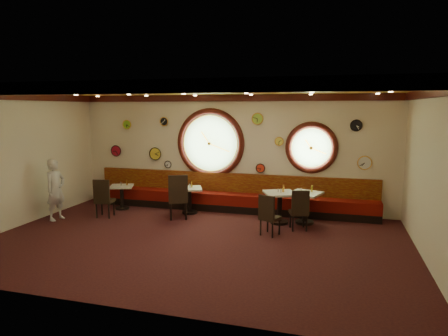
# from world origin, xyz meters

# --- Properties ---
(floor) EXTENTS (9.00, 6.00, 0.00)m
(floor) POSITION_xyz_m (0.00, 0.00, 0.00)
(floor) COLOR black
(floor) RESTS_ON ground
(ceiling) EXTENTS (9.00, 6.00, 0.02)m
(ceiling) POSITION_xyz_m (0.00, 0.00, 3.20)
(ceiling) COLOR #B07E31
(ceiling) RESTS_ON wall_back
(wall_back) EXTENTS (9.00, 0.02, 3.20)m
(wall_back) POSITION_xyz_m (0.00, 3.00, 1.60)
(wall_back) COLOR beige
(wall_back) RESTS_ON floor
(wall_front) EXTENTS (9.00, 0.02, 3.20)m
(wall_front) POSITION_xyz_m (0.00, -3.00, 1.60)
(wall_front) COLOR beige
(wall_front) RESTS_ON floor
(wall_left) EXTENTS (0.02, 6.00, 3.20)m
(wall_left) POSITION_xyz_m (-4.50, 0.00, 1.60)
(wall_left) COLOR beige
(wall_left) RESTS_ON floor
(wall_right) EXTENTS (0.02, 6.00, 3.20)m
(wall_right) POSITION_xyz_m (4.50, 0.00, 1.60)
(wall_right) COLOR beige
(wall_right) RESTS_ON floor
(molding_back) EXTENTS (9.00, 0.10, 0.18)m
(molding_back) POSITION_xyz_m (0.00, 2.95, 3.11)
(molding_back) COLOR #3A0F0A
(molding_back) RESTS_ON wall_back
(molding_front) EXTENTS (9.00, 0.10, 0.18)m
(molding_front) POSITION_xyz_m (0.00, -2.95, 3.11)
(molding_front) COLOR #3A0F0A
(molding_front) RESTS_ON wall_back
(molding_left) EXTENTS (0.10, 6.00, 0.18)m
(molding_left) POSITION_xyz_m (-4.45, 0.00, 3.11)
(molding_left) COLOR #3A0F0A
(molding_left) RESTS_ON wall_back
(molding_right) EXTENTS (0.10, 6.00, 0.18)m
(molding_right) POSITION_xyz_m (4.45, 0.00, 3.11)
(molding_right) COLOR #3A0F0A
(molding_right) RESTS_ON wall_back
(banquette_base) EXTENTS (8.00, 0.55, 0.20)m
(banquette_base) POSITION_xyz_m (0.00, 2.72, 0.10)
(banquette_base) COLOR black
(banquette_base) RESTS_ON floor
(banquette_seat) EXTENTS (8.00, 0.55, 0.30)m
(banquette_seat) POSITION_xyz_m (0.00, 2.72, 0.35)
(banquette_seat) COLOR #5B0B07
(banquette_seat) RESTS_ON banquette_base
(banquette_back) EXTENTS (8.00, 0.10, 0.55)m
(banquette_back) POSITION_xyz_m (0.00, 2.94, 0.75)
(banquette_back) COLOR #5B0B07
(banquette_back) RESTS_ON wall_back
(porthole_left_glass) EXTENTS (1.66, 0.02, 1.66)m
(porthole_left_glass) POSITION_xyz_m (-0.60, 3.00, 1.85)
(porthole_left_glass) COLOR #7CA965
(porthole_left_glass) RESTS_ON wall_back
(porthole_left_frame) EXTENTS (1.98, 0.18, 1.98)m
(porthole_left_frame) POSITION_xyz_m (-0.60, 2.98, 1.85)
(porthole_left_frame) COLOR #3A0F0A
(porthole_left_frame) RESTS_ON wall_back
(porthole_left_ring) EXTENTS (1.61, 0.03, 1.61)m
(porthole_left_ring) POSITION_xyz_m (-0.60, 2.95, 1.85)
(porthole_left_ring) COLOR gold
(porthole_left_ring) RESTS_ON wall_back
(porthole_right_glass) EXTENTS (1.10, 0.02, 1.10)m
(porthole_right_glass) POSITION_xyz_m (2.20, 3.00, 1.80)
(porthole_right_glass) COLOR #7CA965
(porthole_right_glass) RESTS_ON wall_back
(porthole_right_frame) EXTENTS (1.38, 0.18, 1.38)m
(porthole_right_frame) POSITION_xyz_m (2.20, 2.98, 1.80)
(porthole_right_frame) COLOR #3A0F0A
(porthole_right_frame) RESTS_ON wall_back
(porthole_right_ring) EXTENTS (1.09, 0.03, 1.09)m
(porthole_right_ring) POSITION_xyz_m (2.20, 2.95, 1.80)
(porthole_right_ring) COLOR gold
(porthole_right_ring) RESTS_ON wall_back
(wall_clock_0) EXTENTS (0.34, 0.03, 0.34)m
(wall_clock_0) POSITION_xyz_m (3.55, 2.96, 1.45)
(wall_clock_0) COLOR silver
(wall_clock_0) RESTS_ON wall_back
(wall_clock_1) EXTENTS (0.26, 0.03, 0.26)m
(wall_clock_1) POSITION_xyz_m (-3.20, 2.96, 2.35)
(wall_clock_1) COLOR #80C627
(wall_clock_1) RESTS_ON wall_back
(wall_clock_2) EXTENTS (0.22, 0.03, 0.22)m
(wall_clock_2) POSITION_xyz_m (1.35, 2.96, 1.95)
(wall_clock_2) COLOR #F3E351
(wall_clock_2) RESTS_ON wall_back
(wall_clock_3) EXTENTS (0.32, 0.03, 0.32)m
(wall_clock_3) POSITION_xyz_m (-3.60, 2.96, 1.55)
(wall_clock_3) COLOR #B61227
(wall_clock_3) RESTS_ON wall_back
(wall_clock_4) EXTENTS (0.20, 0.03, 0.20)m
(wall_clock_4) POSITION_xyz_m (-1.90, 2.96, 1.20)
(wall_clock_4) COLOR white
(wall_clock_4) RESTS_ON wall_back
(wall_clock_5) EXTENTS (0.30, 0.03, 0.30)m
(wall_clock_5) POSITION_xyz_m (0.75, 2.96, 2.55)
(wall_clock_5) COLOR #96CE40
(wall_clock_5) RESTS_ON wall_back
(wall_clock_6) EXTENTS (0.36, 0.03, 0.36)m
(wall_clock_6) POSITION_xyz_m (-2.30, 2.96, 1.50)
(wall_clock_6) COLOR yellow
(wall_clock_6) RESTS_ON wall_back
(wall_clock_7) EXTENTS (0.24, 0.03, 0.24)m
(wall_clock_7) POSITION_xyz_m (-2.00, 2.96, 2.45)
(wall_clock_7) COLOR black
(wall_clock_7) RESTS_ON wall_back
(wall_clock_8) EXTENTS (0.24, 0.03, 0.24)m
(wall_clock_8) POSITION_xyz_m (0.85, 2.96, 1.20)
(wall_clock_8) COLOR red
(wall_clock_8) RESTS_ON wall_back
(wall_clock_9) EXTENTS (0.28, 0.03, 0.28)m
(wall_clock_9) POSITION_xyz_m (3.30, 2.96, 2.40)
(wall_clock_9) COLOR black
(wall_clock_9) RESTS_ON wall_back
(table_a) EXTENTS (0.79, 0.79, 0.68)m
(table_a) POSITION_xyz_m (-2.95, 2.09, 0.43)
(table_a) COLOR black
(table_a) RESTS_ON floor
(table_b) EXTENTS (0.85, 0.85, 0.71)m
(table_b) POSITION_xyz_m (-0.94, 2.17, 0.45)
(table_b) COLOR black
(table_b) RESTS_ON floor
(table_c) EXTENTS (0.94, 0.94, 0.79)m
(table_c) POSITION_xyz_m (1.54, 1.88, 0.50)
(table_c) COLOR black
(table_c) RESTS_ON floor
(table_d) EXTENTS (0.90, 0.90, 0.79)m
(table_d) POSITION_xyz_m (2.15, 2.04, 0.50)
(table_d) COLOR black
(table_d) RESTS_ON floor
(chair_a) EXTENTS (0.49, 0.49, 0.63)m
(chair_a) POSITION_xyz_m (-2.93, 1.13, 0.58)
(chair_a) COLOR black
(chair_a) RESTS_ON floor
(chair_b) EXTENTS (0.64, 0.64, 0.72)m
(chair_b) POSITION_xyz_m (-1.01, 1.52, 0.67)
(chair_b) COLOR black
(chair_b) RESTS_ON floor
(chair_c) EXTENTS (0.51, 0.51, 0.58)m
(chair_c) POSITION_xyz_m (1.44, 0.81, 0.54)
(chair_c) COLOR black
(chair_c) RESTS_ON floor
(chair_d) EXTENTS (0.51, 0.51, 0.60)m
(chair_d) POSITION_xyz_m (2.07, 1.40, 0.56)
(chair_d) COLOR black
(chair_d) RESTS_ON floor
(condiment_a_salt) EXTENTS (0.03, 0.03, 0.09)m
(condiment_a_salt) POSITION_xyz_m (-2.98, 2.13, 0.72)
(condiment_a_salt) COLOR silver
(condiment_a_salt) RESTS_ON table_a
(condiment_b_salt) EXTENTS (0.03, 0.03, 0.09)m
(condiment_b_salt) POSITION_xyz_m (-0.97, 2.25, 0.76)
(condiment_b_salt) COLOR silver
(condiment_b_salt) RESTS_ON table_b
(condiment_c_salt) EXTENTS (0.03, 0.03, 0.09)m
(condiment_c_salt) POSITION_xyz_m (1.50, 1.87, 0.83)
(condiment_c_salt) COLOR silver
(condiment_c_salt) RESTS_ON table_c
(condiment_d_salt) EXTENTS (0.03, 0.03, 0.10)m
(condiment_d_salt) POSITION_xyz_m (2.04, 2.08, 0.83)
(condiment_d_salt) COLOR #BCBCC1
(condiment_d_salt) RESTS_ON table_d
(condiment_a_pepper) EXTENTS (0.04, 0.04, 0.11)m
(condiment_a_pepper) POSITION_xyz_m (-2.95, 2.06, 0.73)
(condiment_a_pepper) COLOR silver
(condiment_a_pepper) RESTS_ON table_a
(condiment_b_pepper) EXTENTS (0.04, 0.04, 0.11)m
(condiment_b_pepper) POSITION_xyz_m (-0.91, 2.15, 0.76)
(condiment_b_pepper) COLOR silver
(condiment_b_pepper) RESTS_ON table_b
(condiment_c_pepper) EXTENTS (0.04, 0.04, 0.10)m
(condiment_c_pepper) POSITION_xyz_m (1.58, 1.81, 0.84)
(condiment_c_pepper) COLOR silver
(condiment_c_pepper) RESTS_ON table_c
(condiment_d_pepper) EXTENTS (0.03, 0.03, 0.09)m
(condiment_d_pepper) POSITION_xyz_m (2.18, 1.98, 0.83)
(condiment_d_pepper) COLOR silver
(condiment_d_pepper) RESTS_ON table_d
(condiment_a_bottle) EXTENTS (0.05, 0.05, 0.15)m
(condiment_a_bottle) POSITION_xyz_m (-2.83, 2.18, 0.75)
(condiment_a_bottle) COLOR #C3862D
(condiment_a_bottle) RESTS_ON table_a
(condiment_b_bottle) EXTENTS (0.05, 0.05, 0.16)m
(condiment_b_bottle) POSITION_xyz_m (-0.90, 2.22, 0.79)
(condiment_b_bottle) COLOR gold
(condiment_b_bottle) RESTS_ON table_b
(condiment_c_bottle) EXTENTS (0.06, 0.06, 0.18)m
(condiment_c_bottle) POSITION_xyz_m (1.62, 1.92, 0.88)
(condiment_c_bottle) COLOR gold
(condiment_c_bottle) RESTS_ON table_c
(condiment_d_bottle) EXTENTS (0.05, 0.05, 0.16)m
(condiment_d_bottle) POSITION_xyz_m (2.30, 2.14, 0.87)
(condiment_d_bottle) COLOR yellow
(condiment_d_bottle) RESTS_ON table_d
(waiter) EXTENTS (0.46, 0.62, 1.57)m
(waiter) POSITION_xyz_m (-4.00, 0.66, 0.78)
(waiter) COLOR silver
(waiter) RESTS_ON floor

